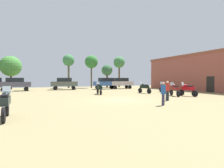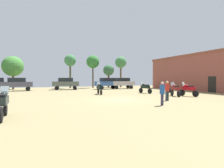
{
  "view_description": "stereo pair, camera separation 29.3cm",
  "coord_description": "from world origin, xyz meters",
  "px_view_note": "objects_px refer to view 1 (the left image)",
  "views": [
    {
      "loc": [
        -6.68,
        -13.99,
        1.91
      ],
      "look_at": [
        0.28,
        2.08,
        1.36
      ],
      "focal_mm": 28.15,
      "sensor_mm": 36.0,
      "label": 1
    },
    {
      "loc": [
        -6.41,
        -14.11,
        1.91
      ],
      "look_at": [
        0.28,
        2.08,
        1.36
      ],
      "focal_mm": 28.15,
      "sensor_mm": 36.0,
      "label": 2
    }
  ],
  "objects_px": {
    "motorcycle_6": "(175,89)",
    "tree_6": "(91,62)",
    "motorcycle_5": "(99,88)",
    "car_2": "(64,83)",
    "tree_4": "(107,71)",
    "motorcycle_7": "(144,88)",
    "motorcycle_4": "(5,103)",
    "brick_building": "(209,72)",
    "person_2": "(163,92)",
    "motorcycle_2": "(188,89)",
    "car_1": "(106,83)",
    "car_5": "(121,82)",
    "motorcycle_3": "(164,87)",
    "person_1": "(167,89)",
    "tree_3": "(119,63)",
    "tree_2": "(11,66)",
    "car_4": "(15,83)",
    "tree_1": "(69,61)"
  },
  "relations": [
    {
      "from": "brick_building",
      "to": "person_2",
      "type": "distance_m",
      "value": 19.06
    },
    {
      "from": "motorcycle_3",
      "to": "car_2",
      "type": "distance_m",
      "value": 16.12
    },
    {
      "from": "car_1",
      "to": "tree_3",
      "type": "distance_m",
      "value": 8.27
    },
    {
      "from": "tree_3",
      "to": "motorcycle_3",
      "type": "bearing_deg",
      "value": -90.96
    },
    {
      "from": "tree_4",
      "to": "motorcycle_4",
      "type": "bearing_deg",
      "value": -120.96
    },
    {
      "from": "motorcycle_7",
      "to": "car_5",
      "type": "xyz_separation_m",
      "value": [
        1.72,
        10.17,
        0.45
      ]
    },
    {
      "from": "tree_4",
      "to": "tree_6",
      "type": "xyz_separation_m",
      "value": [
        -3.67,
        -0.67,
        1.61
      ]
    },
    {
      "from": "motorcycle_4",
      "to": "car_4",
      "type": "distance_m",
      "value": 20.57
    },
    {
      "from": "car_2",
      "to": "person_1",
      "type": "height_order",
      "value": "car_2"
    },
    {
      "from": "motorcycle_4",
      "to": "person_1",
      "type": "relative_size",
      "value": 1.38
    },
    {
      "from": "brick_building",
      "to": "motorcycle_6",
      "type": "xyz_separation_m",
      "value": [
        -11.01,
        -4.52,
        -2.12
      ]
    },
    {
      "from": "motorcycle_2",
      "to": "person_2",
      "type": "xyz_separation_m",
      "value": [
        -6.71,
        -4.14,
        0.22
      ]
    },
    {
      "from": "tree_3",
      "to": "tree_4",
      "type": "height_order",
      "value": "tree_3"
    },
    {
      "from": "brick_building",
      "to": "motorcycle_3",
      "type": "xyz_separation_m",
      "value": [
        -8.41,
        0.28,
        -2.14
      ]
    },
    {
      "from": "car_5",
      "to": "person_2",
      "type": "bearing_deg",
      "value": 164.23
    },
    {
      "from": "tree_2",
      "to": "tree_3",
      "type": "distance_m",
      "value": 20.56
    },
    {
      "from": "car_4",
      "to": "motorcycle_4",
      "type": "bearing_deg",
      "value": -177.07
    },
    {
      "from": "car_5",
      "to": "person_2",
      "type": "distance_m",
      "value": 20.32
    },
    {
      "from": "motorcycle_3",
      "to": "motorcycle_5",
      "type": "bearing_deg",
      "value": -178.24
    },
    {
      "from": "car_1",
      "to": "person_2",
      "type": "xyz_separation_m",
      "value": [
        -3.31,
        -19.31,
        -0.21
      ]
    },
    {
      "from": "brick_building",
      "to": "tree_2",
      "type": "relative_size",
      "value": 3.8
    },
    {
      "from": "car_5",
      "to": "tree_2",
      "type": "xyz_separation_m",
      "value": [
        -18.44,
        5.6,
        2.83
      ]
    },
    {
      "from": "car_1",
      "to": "car_2",
      "type": "bearing_deg",
      "value": 73.59
    },
    {
      "from": "motorcycle_7",
      "to": "motorcycle_4",
      "type": "bearing_deg",
      "value": -158.41
    },
    {
      "from": "tree_2",
      "to": "car_5",
      "type": "bearing_deg",
      "value": -16.89
    },
    {
      "from": "brick_building",
      "to": "motorcycle_5",
      "type": "relative_size",
      "value": 10.43
    },
    {
      "from": "motorcycle_7",
      "to": "car_2",
      "type": "distance_m",
      "value": 14.06
    },
    {
      "from": "motorcycle_2",
      "to": "car_1",
      "type": "xyz_separation_m",
      "value": [
        -3.4,
        15.17,
        0.43
      ]
    },
    {
      "from": "motorcycle_6",
      "to": "tree_6",
      "type": "relative_size",
      "value": 0.33
    },
    {
      "from": "motorcycle_5",
      "to": "car_2",
      "type": "height_order",
      "value": "car_2"
    },
    {
      "from": "motorcycle_5",
      "to": "car_2",
      "type": "distance_m",
      "value": 10.83
    },
    {
      "from": "tree_2",
      "to": "tree_4",
      "type": "relative_size",
      "value": 1.2
    },
    {
      "from": "person_1",
      "to": "tree_4",
      "type": "xyz_separation_m",
      "value": [
        3.72,
        23.12,
        2.61
      ]
    },
    {
      "from": "car_1",
      "to": "tree_6",
      "type": "distance_m",
      "value": 6.61
    },
    {
      "from": "car_4",
      "to": "tree_1",
      "type": "bearing_deg",
      "value": -61.6
    },
    {
      "from": "motorcycle_5",
      "to": "car_1",
      "type": "bearing_deg",
      "value": 68.74
    },
    {
      "from": "motorcycle_4",
      "to": "motorcycle_7",
      "type": "xyz_separation_m",
      "value": [
        14.06,
        9.52,
        -0.02
      ]
    },
    {
      "from": "motorcycle_2",
      "to": "motorcycle_4",
      "type": "relative_size",
      "value": 0.95
    },
    {
      "from": "motorcycle_6",
      "to": "motorcycle_7",
      "type": "height_order",
      "value": "motorcycle_6"
    },
    {
      "from": "motorcycle_5",
      "to": "motorcycle_7",
      "type": "relative_size",
      "value": 0.97
    },
    {
      "from": "motorcycle_5",
      "to": "motorcycle_7",
      "type": "bearing_deg",
      "value": -2.72
    },
    {
      "from": "motorcycle_6",
      "to": "tree_6",
      "type": "bearing_deg",
      "value": 117.09
    },
    {
      "from": "person_2",
      "to": "tree_6",
      "type": "distance_m",
      "value": 24.88
    },
    {
      "from": "motorcycle_5",
      "to": "tree_3",
      "type": "height_order",
      "value": "tree_3"
    },
    {
      "from": "tree_2",
      "to": "motorcycle_5",
      "type": "bearing_deg",
      "value": -54.07
    },
    {
      "from": "motorcycle_2",
      "to": "tree_4",
      "type": "bearing_deg",
      "value": 80.79
    },
    {
      "from": "car_5",
      "to": "motorcycle_3",
      "type": "bearing_deg",
      "value": -167.12
    },
    {
      "from": "brick_building",
      "to": "person_2",
      "type": "xyz_separation_m",
      "value": [
        -16.52,
        -9.31,
        -1.89
      ]
    },
    {
      "from": "motorcycle_5",
      "to": "tree_6",
      "type": "relative_size",
      "value": 0.32
    },
    {
      "from": "tree_1",
      "to": "car_1",
      "type": "bearing_deg",
      "value": -46.14
    }
  ]
}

